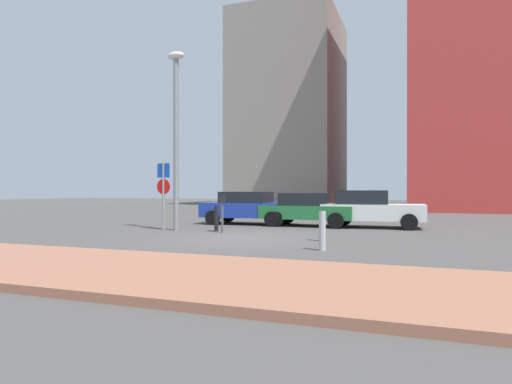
# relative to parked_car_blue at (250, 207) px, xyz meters

# --- Properties ---
(ground_plane) EXTENTS (120.00, 120.00, 0.00)m
(ground_plane) POSITION_rel_parked_car_blue_xyz_m (1.86, -5.55, -0.77)
(ground_plane) COLOR #4C4947
(sidewalk_brick) EXTENTS (40.00, 3.71, 0.14)m
(sidewalk_brick) POSITION_rel_parked_car_blue_xyz_m (1.86, -11.93, -0.70)
(sidewalk_brick) COLOR #9E664C
(sidewalk_brick) RESTS_ON ground
(parked_car_blue) EXTENTS (4.40, 2.18, 1.47)m
(parked_car_blue) POSITION_rel_parked_car_blue_xyz_m (0.00, 0.00, 0.00)
(parked_car_blue) COLOR #1E389E
(parked_car_blue) RESTS_ON ground
(parked_car_green) EXTENTS (4.04, 2.06, 1.42)m
(parked_car_green) POSITION_rel_parked_car_blue_xyz_m (2.73, -0.14, -0.03)
(parked_car_green) COLOR #237238
(parked_car_green) RESTS_ON ground
(parked_car_white) EXTENTS (4.15, 2.19, 1.53)m
(parked_car_white) POSITION_rel_parked_car_blue_xyz_m (5.32, -0.00, 0.02)
(parked_car_white) COLOR white
(parked_car_white) RESTS_ON ground
(parking_sign_post) EXTENTS (0.60, 0.10, 2.61)m
(parking_sign_post) POSITION_rel_parked_car_blue_xyz_m (-2.12, -3.82, 0.86)
(parking_sign_post) COLOR gray
(parking_sign_post) RESTS_ON ground
(parking_meter) EXTENTS (0.18, 0.14, 1.38)m
(parking_meter) POSITION_rel_parked_car_blue_xyz_m (0.52, -4.10, 0.13)
(parking_meter) COLOR #4C4C51
(parking_meter) RESTS_ON ground
(street_lamp) EXTENTS (0.70, 0.36, 6.84)m
(street_lamp) POSITION_rel_parked_car_blue_xyz_m (-1.53, -3.88, 3.27)
(street_lamp) COLOR gray
(street_lamp) RESTS_ON ground
(traffic_bollard_near) EXTENTS (0.17, 0.17, 0.92)m
(traffic_bollard_near) POSITION_rel_parked_car_blue_xyz_m (4.46, -5.47, -0.31)
(traffic_bollard_near) COLOR black
(traffic_bollard_near) RESTS_ON ground
(traffic_bollard_mid) EXTENTS (0.15, 0.15, 0.96)m
(traffic_bollard_mid) POSITION_rel_parked_car_blue_xyz_m (0.08, -3.67, -0.29)
(traffic_bollard_mid) COLOR black
(traffic_bollard_mid) RESTS_ON ground
(traffic_bollard_far) EXTENTS (0.17, 0.17, 1.00)m
(traffic_bollard_far) POSITION_rel_parked_car_blue_xyz_m (4.90, -7.54, -0.27)
(traffic_bollard_far) COLOR #B7B7BC
(traffic_bollard_far) RESTS_ON ground
(building_colorful_midrise) EXTENTS (14.31, 15.71, 30.46)m
(building_colorful_midrise) POSITION_rel_parked_car_blue_xyz_m (13.55, 21.44, 14.46)
(building_colorful_midrise) COLOR #BF3833
(building_colorful_midrise) RESTS_ON ground
(building_under_construction) EXTENTS (10.37, 11.46, 19.74)m
(building_under_construction) POSITION_rel_parked_car_blue_xyz_m (-5.78, 26.67, 9.10)
(building_under_construction) COLOR gray
(building_under_construction) RESTS_ON ground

